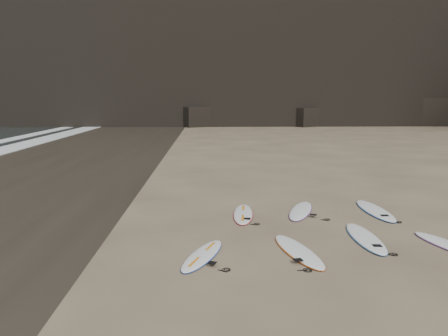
{
  "coord_description": "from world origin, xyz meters",
  "views": [
    {
      "loc": [
        -4.36,
        -10.59,
        3.64
      ],
      "look_at": [
        -3.83,
        2.63,
        1.5
      ],
      "focal_mm": 35.0,
      "sensor_mm": 36.0,
      "label": 1
    }
  ],
  "objects_px": {
    "surfboard_1": "(298,251)",
    "surfboard_0": "(203,255)",
    "surfboard_2": "(365,238)",
    "surfboard_5": "(243,214)",
    "surfboard_6": "(301,210)",
    "surfboard_7": "(375,210)"
  },
  "relations": [
    {
      "from": "surfboard_6",
      "to": "surfboard_7",
      "type": "bearing_deg",
      "value": 18.57
    },
    {
      "from": "surfboard_1",
      "to": "surfboard_5",
      "type": "xyz_separation_m",
      "value": [
        -1.03,
        3.38,
        -0.0
      ]
    },
    {
      "from": "surfboard_5",
      "to": "surfboard_7",
      "type": "distance_m",
      "value": 4.3
    },
    {
      "from": "surfboard_0",
      "to": "surfboard_1",
      "type": "distance_m",
      "value": 2.28
    },
    {
      "from": "surfboard_1",
      "to": "surfboard_5",
      "type": "bearing_deg",
      "value": 94.43
    },
    {
      "from": "surfboard_1",
      "to": "surfboard_7",
      "type": "height_order",
      "value": "surfboard_7"
    },
    {
      "from": "surfboard_1",
      "to": "surfboard_2",
      "type": "bearing_deg",
      "value": 12.23
    },
    {
      "from": "surfboard_1",
      "to": "surfboard_2",
      "type": "distance_m",
      "value": 2.15
    },
    {
      "from": "surfboard_2",
      "to": "surfboard_5",
      "type": "xyz_separation_m",
      "value": [
        -2.98,
        2.48,
        -0.0
      ]
    },
    {
      "from": "surfboard_0",
      "to": "surfboard_7",
      "type": "bearing_deg",
      "value": 54.78
    },
    {
      "from": "surfboard_0",
      "to": "surfboard_7",
      "type": "height_order",
      "value": "surfboard_7"
    },
    {
      "from": "surfboard_2",
      "to": "surfboard_5",
      "type": "distance_m",
      "value": 3.88
    },
    {
      "from": "surfboard_6",
      "to": "surfboard_7",
      "type": "height_order",
      "value": "surfboard_7"
    },
    {
      "from": "surfboard_2",
      "to": "surfboard_6",
      "type": "height_order",
      "value": "surfboard_2"
    },
    {
      "from": "surfboard_0",
      "to": "surfboard_2",
      "type": "distance_m",
      "value": 4.35
    },
    {
      "from": "surfboard_1",
      "to": "surfboard_0",
      "type": "bearing_deg",
      "value": 171.99
    },
    {
      "from": "surfboard_0",
      "to": "surfboard_6",
      "type": "distance_m",
      "value": 4.99
    },
    {
      "from": "surfboard_1",
      "to": "surfboard_2",
      "type": "xyz_separation_m",
      "value": [
        1.95,
        0.9,
        0.0
      ]
    },
    {
      "from": "surfboard_5",
      "to": "surfboard_7",
      "type": "xyz_separation_m",
      "value": [
        4.29,
        0.25,
        0.01
      ]
    },
    {
      "from": "surfboard_0",
      "to": "surfboard_1",
      "type": "bearing_deg",
      "value": 24.79
    },
    {
      "from": "surfboard_5",
      "to": "surfboard_0",
      "type": "bearing_deg",
      "value": -103.5
    },
    {
      "from": "surfboard_0",
      "to": "surfboard_2",
      "type": "bearing_deg",
      "value": 34.61
    }
  ]
}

